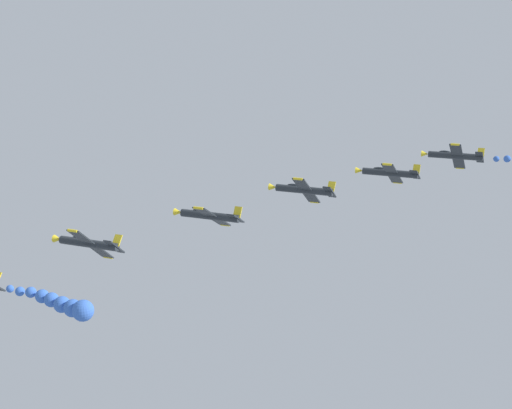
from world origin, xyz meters
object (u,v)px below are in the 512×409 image
airplane_left_inner (88,243)px  airplane_left_outer (303,190)px  airplane_right_outer (389,173)px  airplane_right_inner (209,215)px  airplane_trailing (454,156)px

airplane_left_inner → airplane_left_outer: 33.12m
airplane_left_outer → airplane_right_outer: bearing=-37.7°
airplane_right_inner → airplane_right_outer: airplane_right_outer is taller
airplane_right_inner → airplane_right_outer: size_ratio=1.00×
airplane_right_inner → airplane_trailing: bearing=-36.9°
airplane_right_inner → airplane_right_outer: 32.34m
airplane_left_inner → airplane_left_outer: size_ratio=1.00×
airplane_left_outer → airplane_right_inner: bearing=143.4°
airplane_right_inner → airplane_trailing: size_ratio=1.00×
airplane_left_inner → airplane_right_inner: size_ratio=1.00×
airplane_trailing → airplane_left_inner: bearing=141.5°
airplane_left_inner → airplane_left_outer: (25.27, -21.03, 4.00)m
airplane_left_inner → airplane_right_inner: bearing=-42.7°
airplane_left_inner → airplane_trailing: bearing=-38.5°
airplane_left_inner → airplane_right_outer: (38.21, -31.02, 5.07)m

